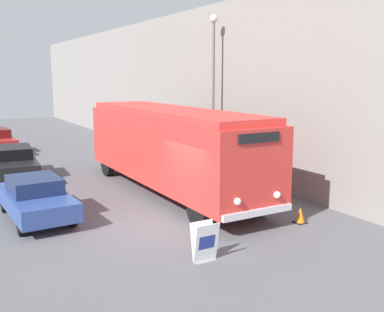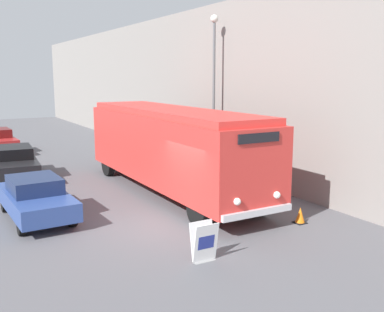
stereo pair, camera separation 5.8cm
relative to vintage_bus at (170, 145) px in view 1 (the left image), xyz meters
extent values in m
plane|color=#56565B|center=(-1.93, -3.58, -1.92)|extent=(80.00, 80.00, 0.00)
cube|color=gray|center=(3.98, 6.42, 2.06)|extent=(0.30, 60.00, 7.96)
cylinder|color=black|center=(-1.16, -4.17, -1.37)|extent=(0.28, 1.09, 1.09)
cylinder|color=black|center=(1.16, -4.17, -1.37)|extent=(0.28, 1.09, 1.09)
cylinder|color=black|center=(-1.16, 4.18, -1.37)|extent=(0.28, 1.09, 1.09)
cylinder|color=black|center=(1.16, 4.18, -1.37)|extent=(0.28, 1.09, 1.09)
cube|color=red|center=(0.00, 0.01, -0.08)|extent=(2.64, 11.15, 2.58)
cube|color=red|center=(0.00, 0.01, 1.33)|extent=(2.43, 10.70, 0.24)
cube|color=silver|center=(0.00, -5.63, -1.25)|extent=(2.51, 0.12, 0.20)
sphere|color=white|center=(-0.73, -5.60, -0.82)|extent=(0.22, 0.22, 0.22)
sphere|color=white|center=(0.73, -5.60, -0.82)|extent=(0.22, 0.22, 0.22)
cube|color=black|center=(0.00, -5.59, 0.96)|extent=(1.45, 0.06, 0.28)
cube|color=gray|center=(-2.38, -6.51, -1.91)|extent=(0.60, 0.22, 0.01)
cube|color=white|center=(-2.38, -6.60, -1.41)|extent=(0.66, 0.20, 1.01)
cube|color=white|center=(-2.38, -6.42, -1.41)|extent=(0.66, 0.20, 1.01)
cube|color=navy|center=(-2.38, -6.62, -1.39)|extent=(0.46, 0.07, 0.35)
cylinder|color=#595E60|center=(3.22, 1.89, 1.59)|extent=(0.12, 0.12, 7.02)
sphere|color=silver|center=(3.22, 1.89, 5.21)|extent=(0.36, 0.36, 0.36)
cylinder|color=black|center=(-6.06, -2.25, -1.61)|extent=(0.22, 0.61, 0.61)
cylinder|color=black|center=(-4.56, -2.20, -1.61)|extent=(0.22, 0.61, 0.61)
cylinder|color=black|center=(-6.16, 0.48, -1.61)|extent=(0.22, 0.61, 0.61)
cylinder|color=black|center=(-4.66, 0.54, -1.61)|extent=(0.22, 0.61, 0.61)
cube|color=#2D478C|center=(-5.36, -0.86, -1.32)|extent=(1.92, 4.20, 0.58)
cube|color=#19274D|center=(-5.36, -0.75, -0.79)|extent=(1.56, 1.92, 0.49)
cylinder|color=black|center=(-4.45, 3.83, -1.57)|extent=(0.22, 0.70, 0.70)
cylinder|color=black|center=(-4.19, 7.09, -1.57)|extent=(0.22, 0.70, 0.70)
cube|color=black|center=(-5.09, 5.52, -1.25)|extent=(2.16, 4.79, 0.64)
cube|color=black|center=(-5.08, 5.64, -0.68)|extent=(1.69, 2.21, 0.50)
cylinder|color=black|center=(-4.10, 11.78, -1.57)|extent=(0.22, 0.69, 0.69)
cylinder|color=black|center=(-4.24, 14.53, -1.57)|extent=(0.22, 0.69, 0.69)
cube|color=black|center=(1.82, -5.48, -1.90)|extent=(0.36, 0.36, 0.03)
cone|color=orange|center=(1.82, -5.48, -1.64)|extent=(0.30, 0.30, 0.49)
camera|label=1|loc=(-8.00, -15.63, 2.70)|focal=42.00mm
camera|label=2|loc=(-7.95, -15.66, 2.70)|focal=42.00mm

